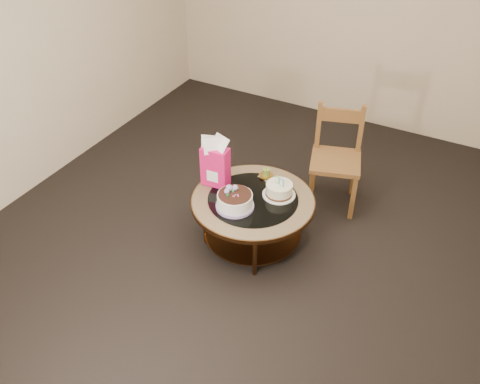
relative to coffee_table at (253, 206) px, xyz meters
The scene contains 8 objects.
ground 0.38m from the coffee_table, 164.05° to the left, with size 5.00×5.00×0.00m, color black.
room_walls 1.16m from the coffee_table, 164.05° to the left, with size 4.52×5.02×2.61m.
coffee_table is the anchor object (origin of this frame).
decorated_cake 0.23m from the coffee_table, 114.77° to the right, with size 0.31×0.31×0.18m.
cream_cake 0.26m from the coffee_table, 40.73° to the left, with size 0.27×0.27×0.17m.
gift_bag 0.48m from the coffee_table, behind, with size 0.23×0.18×0.45m.
pillar_candle 0.34m from the coffee_table, 97.15° to the left, with size 0.13×0.13×0.09m.
dining_chair 0.95m from the coffee_table, 65.45° to the left, with size 0.55×0.55×0.95m.
Camera 1 is at (1.55, -3.08, 3.10)m, focal length 40.00 mm.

